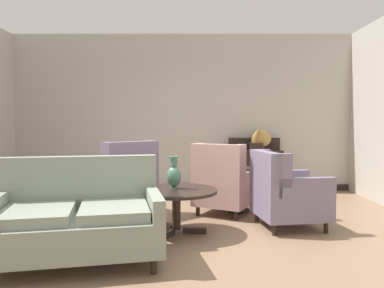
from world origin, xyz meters
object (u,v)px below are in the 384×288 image
Objects in this scene: settee at (78,219)px; armchair_beside_settee at (285,194)px; porcelain_vase at (175,175)px; sideboard at (256,168)px; gramophone at (260,135)px; side_table at (239,185)px; coffee_table at (177,196)px; armchair_back_corner at (224,184)px; armchair_foreground_right at (124,183)px.

settee is 2.53m from armchair_beside_settee.
sideboard reaches higher than porcelain_vase.
gramophone is at bearing 43.86° from settee.
side_table is 1.66m from gramophone.
armchair_back_corner reaches higher than coffee_table.
gramophone reaches higher than armchair_beside_settee.
armchair_beside_settee is 0.98m from armchair_back_corner.
settee reaches higher than porcelain_vase.
armchair_foreground_right reaches higher than sideboard.
coffee_table is 1.23m from armchair_foreground_right.
coffee_table is at bearing -120.02° from gramophone.
side_table is at bearing 21.55° from armchair_beside_settee.
coffee_table is at bearing 91.44° from armchair_beside_settee.
armchair_beside_settee is at bearing -91.92° from gramophone.
gramophone reaches higher than side_table.
side_table is (-0.49, 0.83, -0.03)m from armchair_beside_settee.
armchair_back_corner is at bearing -114.13° from sideboard.
gramophone is at bearing 68.16° from side_table.
armchair_beside_settee is at bearing -90.57° from sideboard.
sideboard reaches higher than armchair_beside_settee.
coffee_table is 1.38m from armchair_beside_settee.
porcelain_vase is 0.23× the size of settee.
porcelain_vase is 1.19m from armchair_foreground_right.
porcelain_vase is 0.38× the size of armchair_back_corner.
armchair_back_corner is at bearing -144.65° from side_table.
gramophone is (0.05, -0.09, 0.62)m from sideboard.
armchair_back_corner is 1.01× the size of sideboard.
coffee_table is 1.29m from settee.
gramophone is at bearing 59.98° from coffee_table.
armchair_foreground_right is (-0.80, 0.93, 0.00)m from coffee_table.
settee reaches higher than side_table.
side_table is at bearing -108.83° from sideboard.
gramophone reaches higher than armchair_back_corner.
gramophone is at bearing -61.30° from sideboard.
coffee_table is 0.26m from porcelain_vase.
coffee_table is 0.86× the size of armchair_foreground_right.
armchair_foreground_right is at bearing 27.41° from armchair_back_corner.
armchair_foreground_right is 2.79m from gramophone.
side_table is at bearing 48.65° from porcelain_vase.
armchair_beside_settee is (1.35, 0.25, -0.02)m from coffee_table.
armchair_foreground_right is at bearing -145.27° from gramophone.
armchair_back_corner reaches higher than porcelain_vase.
side_table is at bearing -111.84° from gramophone.
armchair_beside_settee is 2.26m from armchair_foreground_right.
armchair_back_corner is at bearing -116.93° from gramophone.
sideboard is (2.18, 1.64, 0.02)m from armchair_foreground_right.
porcelain_vase is 0.60× the size of side_table.
coffee_table is at bearing 34.10° from settee.
armchair_foreground_right is at bearing -174.92° from side_table.
side_table is 1.58m from sideboard.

